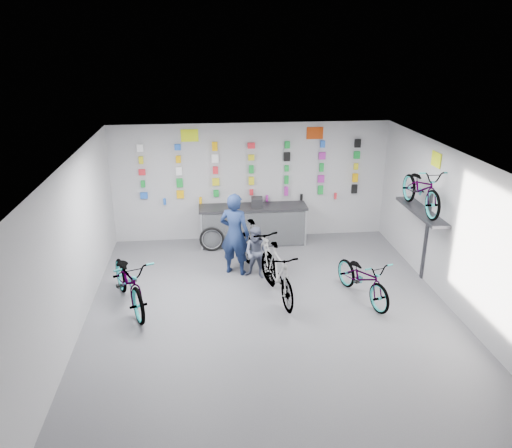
{
  "coord_description": "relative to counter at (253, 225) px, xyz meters",
  "views": [
    {
      "loc": [
        -1.18,
        -8.21,
        4.96
      ],
      "look_at": [
        -0.15,
        1.4,
        1.33
      ],
      "focal_mm": 35.0,
      "sensor_mm": 36.0,
      "label": 1
    }
  ],
  "objects": [
    {
      "name": "merch_wall",
      "position": [
        0.04,
        0.39,
        1.31
      ],
      "size": [
        5.57,
        0.08,
        1.56
      ],
      "color": "blue",
      "rests_on": "wall_back"
    },
    {
      "name": "register",
      "position": [
        0.1,
        0.01,
        0.62
      ],
      "size": [
        0.3,
        0.32,
        0.22
      ],
      "primitive_type": "cube",
      "rotation": [
        0.0,
        0.0,
        -0.08
      ],
      "color": "black",
      "rests_on": "counter"
    },
    {
      "name": "bike_left",
      "position": [
        -2.7,
        -2.91,
        0.07
      ],
      "size": [
        1.44,
        2.22,
        1.1
      ],
      "primitive_type": "imported",
      "rotation": [
        0.0,
        0.0,
        0.37
      ],
      "color": "gray",
      "rests_on": "floor"
    },
    {
      "name": "ceiling",
      "position": [
        0.0,
        -3.54,
        2.51
      ],
      "size": [
        8.0,
        8.0,
        0.0
      ],
      "primitive_type": "plane",
      "rotation": [
        3.14,
        0.0,
        0.0
      ],
      "color": "white",
      "rests_on": "wall_back"
    },
    {
      "name": "spare_wheel",
      "position": [
        -1.06,
        -0.37,
        -0.18
      ],
      "size": [
        0.61,
        0.11,
        0.61
      ],
      "rotation": [
        0.0,
        0.0,
        -0.01
      ],
      "color": "black",
      "rests_on": "floor"
    },
    {
      "name": "wall_right",
      "position": [
        3.5,
        -3.54,
        1.01
      ],
      "size": [
        0.0,
        8.0,
        8.0
      ],
      "primitive_type": "plane",
      "rotation": [
        1.57,
        0.0,
        -1.57
      ],
      "color": "#B9B9BC",
      "rests_on": "floor"
    },
    {
      "name": "bike_wall",
      "position": [
        3.25,
        -2.34,
        1.57
      ],
      "size": [
        0.63,
        1.8,
        0.95
      ],
      "primitive_type": "imported",
      "color": "gray",
      "rests_on": "wall_bracket"
    },
    {
      "name": "floor",
      "position": [
        0.0,
        -3.54,
        -0.49
      ],
      "size": [
        8.0,
        8.0,
        0.0
      ],
      "primitive_type": "plane",
      "color": "#505055",
      "rests_on": "ground"
    },
    {
      "name": "sign_left",
      "position": [
        -1.5,
        0.44,
        2.23
      ],
      "size": [
        0.42,
        0.02,
        0.3
      ],
      "primitive_type": "cube",
      "color": "#E5FC15",
      "rests_on": "wall_back"
    },
    {
      "name": "bike_center",
      "position": [
        0.22,
        -2.91,
        0.06
      ],
      "size": [
        0.78,
        1.87,
        1.09
      ],
      "primitive_type": "imported",
      "rotation": [
        0.0,
        0.0,
        0.15
      ],
      "color": "gray",
      "rests_on": "floor"
    },
    {
      "name": "wall_front",
      "position": [
        0.0,
        -7.54,
        1.01
      ],
      "size": [
        7.0,
        0.0,
        7.0
      ],
      "primitive_type": "plane",
      "rotation": [
        -1.57,
        0.0,
        0.0
      ],
      "color": "#B9B9BC",
      "rests_on": "floor"
    },
    {
      "name": "wall_left",
      "position": [
        -3.5,
        -3.54,
        1.01
      ],
      "size": [
        0.0,
        8.0,
        8.0
      ],
      "primitive_type": "plane",
      "rotation": [
        1.57,
        0.0,
        1.57
      ],
      "color": "#B9B9BC",
      "rests_on": "floor"
    },
    {
      "name": "bike_right",
      "position": [
        1.89,
        -3.1,
        -0.02
      ],
      "size": [
        1.1,
        1.87,
        0.93
      ],
      "primitive_type": "imported",
      "rotation": [
        0.0,
        0.0,
        0.29
      ],
      "color": "gray",
      "rests_on": "floor"
    },
    {
      "name": "sign_side",
      "position": [
        3.48,
        -2.34,
        2.16
      ],
      "size": [
        0.02,
        0.4,
        0.3
      ],
      "primitive_type": "cube",
      "color": "#E5FC15",
      "rests_on": "wall_right"
    },
    {
      "name": "customer",
      "position": [
        -0.11,
        -1.92,
        0.1
      ],
      "size": [
        0.7,
        0.63,
        1.16
      ],
      "primitive_type": "imported",
      "rotation": [
        0.0,
        0.0,
        -0.42
      ],
      "color": "#4E536C",
      "rests_on": "floor"
    },
    {
      "name": "wall_bracket",
      "position": [
        3.33,
        -2.34,
        0.98
      ],
      "size": [
        0.39,
        1.9,
        2.0
      ],
      "color": "#333338",
      "rests_on": "wall_right"
    },
    {
      "name": "counter",
      "position": [
        0.0,
        0.0,
        0.0
      ],
      "size": [
        2.7,
        0.66,
        1.0
      ],
      "color": "black",
      "rests_on": "floor"
    },
    {
      "name": "bike_service",
      "position": [
        -0.08,
        -1.72,
        0.09
      ],
      "size": [
        1.14,
        2.0,
        1.16
      ],
      "primitive_type": "imported",
      "rotation": [
        0.0,
        0.0,
        0.33
      ],
      "color": "gray",
      "rests_on": "floor"
    },
    {
      "name": "sign_right",
      "position": [
        1.6,
        0.44,
        2.23
      ],
      "size": [
        0.42,
        0.02,
        0.3
      ],
      "primitive_type": "cube",
      "color": "#BB3B0D",
      "rests_on": "wall_back"
    },
    {
      "name": "clerk",
      "position": [
        -0.57,
        -1.65,
        0.44
      ],
      "size": [
        0.8,
        0.69,
        1.86
      ],
      "primitive_type": "imported",
      "rotation": [
        0.0,
        0.0,
        2.71
      ],
      "color": "#16254D",
      "rests_on": "floor"
    },
    {
      "name": "wall_back",
      "position": [
        0.0,
        0.46,
        1.01
      ],
      "size": [
        7.0,
        0.0,
        7.0
      ],
      "primitive_type": "plane",
      "rotation": [
        1.57,
        0.0,
        0.0
      ],
      "color": "#B9B9BC",
      "rests_on": "floor"
    }
  ]
}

